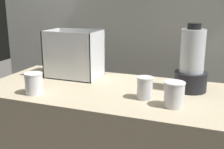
# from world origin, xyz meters

# --- Properties ---
(back_wall_unit) EXTENTS (2.60, 0.24, 2.50)m
(back_wall_unit) POSITION_xyz_m (0.01, 0.77, 1.27)
(back_wall_unit) COLOR silver
(back_wall_unit) RESTS_ON ground_plane
(carrot_display_bin) EXTENTS (0.32, 0.21, 0.28)m
(carrot_display_bin) POSITION_xyz_m (-0.30, 0.15, 0.99)
(carrot_display_bin) COLOR white
(carrot_display_bin) RESTS_ON counter
(blender_pitcher) EXTENTS (0.17, 0.17, 0.35)m
(blender_pitcher) POSITION_xyz_m (0.39, 0.12, 1.04)
(blender_pitcher) COLOR black
(blender_pitcher) RESTS_ON counter
(juice_cup_mango_far_left) EXTENTS (0.09, 0.09, 0.11)m
(juice_cup_mango_far_left) POSITION_xyz_m (-0.34, -0.21, 0.95)
(juice_cup_mango_far_left) COLOR white
(juice_cup_mango_far_left) RESTS_ON counter
(juice_cup_carrot_left) EXTENTS (0.08, 0.08, 0.11)m
(juice_cup_carrot_left) POSITION_xyz_m (0.20, -0.08, 0.95)
(juice_cup_carrot_left) COLOR white
(juice_cup_carrot_left) RESTS_ON counter
(juice_cup_beet_middle) EXTENTS (0.09, 0.09, 0.11)m
(juice_cup_beet_middle) POSITION_xyz_m (0.35, -0.14, 0.95)
(juice_cup_beet_middle) COLOR white
(juice_cup_beet_middle) RESTS_ON counter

